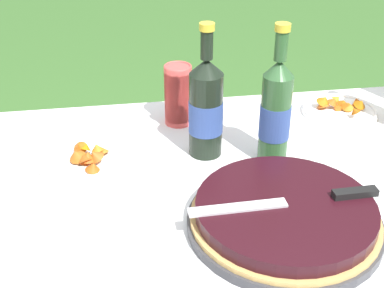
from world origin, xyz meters
The scene contains 9 objects.
garden_table centered at (0.00, 0.00, 0.68)m, with size 1.87×0.92×0.75m.
tablecloth centered at (0.00, 0.00, 0.74)m, with size 1.88×0.93×0.10m.
berry_tart centered at (0.21, -0.15, 0.78)m, with size 0.38×0.38×0.06m.
serving_knife centered at (0.24, -0.14, 0.82)m, with size 0.38×0.03×0.01m.
cup_stack centered at (0.07, 0.33, 0.83)m, with size 0.07×0.07×0.16m.
cider_bottle_green centered at (0.26, 0.11, 0.88)m, with size 0.07×0.07×0.33m.
juice_bottle_red centered at (0.11, 0.16, 0.87)m, with size 0.08×0.08×0.32m.
snack_plate_near centered at (-0.18, 0.14, 0.77)m, with size 0.20×0.20×0.05m.
snack_plate_left centered at (0.51, 0.31, 0.77)m, with size 0.21×0.21×0.05m.
Camera 1 is at (-0.10, -0.94, 1.42)m, focal length 50.00 mm.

